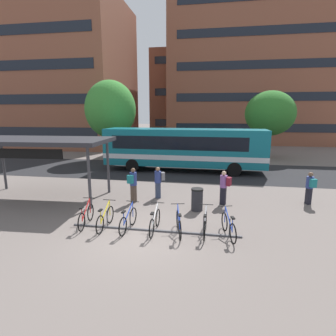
% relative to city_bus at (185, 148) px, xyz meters
% --- Properties ---
extents(ground, '(200.00, 200.00, 0.00)m').
position_rel_city_bus_xyz_m(ground, '(-0.50, -11.41, -1.78)').
color(ground, '#6B605B').
extents(bus_lane_asphalt, '(80.00, 7.20, 0.01)m').
position_rel_city_bus_xyz_m(bus_lane_asphalt, '(-0.50, 0.00, -1.77)').
color(bus_lane_asphalt, '#232326').
rests_on(bus_lane_asphalt, ground).
extents(city_bus, '(12.09, 2.90, 3.20)m').
position_rel_city_bus_xyz_m(city_bus, '(0.00, 0.00, 0.00)').
color(city_bus, '#0F6070').
rests_on(city_bus, ground).
extents(bike_rack, '(6.46, 0.12, 0.70)m').
position_rel_city_bus_xyz_m(bike_rack, '(-0.03, -10.92, -1.68)').
color(bike_rack, '#47474C').
rests_on(bike_rack, ground).
extents(parked_bicycle_red_0, '(0.52, 1.72, 0.99)m').
position_rel_city_bus_xyz_m(parked_bicycle_red_0, '(-2.78, -10.83, -1.39)').
color(parked_bicycle_red_0, black).
rests_on(parked_bicycle_red_0, ground).
extents(parked_bicycle_yellow_1, '(0.52, 1.72, 0.99)m').
position_rel_city_bus_xyz_m(parked_bicycle_yellow_1, '(-1.94, -10.95, -1.39)').
color(parked_bicycle_yellow_1, black).
rests_on(parked_bicycle_yellow_1, ground).
extents(parked_bicycle_blue_2, '(0.52, 1.72, 0.99)m').
position_rel_city_bus_xyz_m(parked_bicycle_blue_2, '(-1.01, -10.97, -1.39)').
color(parked_bicycle_blue_2, black).
rests_on(parked_bicycle_blue_2, ground).
extents(parked_bicycle_white_3, '(0.52, 1.72, 0.99)m').
position_rel_city_bus_xyz_m(parked_bicycle_white_3, '(0.01, -10.95, -1.39)').
color(parked_bicycle_white_3, black).
rests_on(parked_bicycle_white_3, ground).
extents(parked_bicycle_blue_4, '(0.56, 1.69, 0.99)m').
position_rel_city_bus_xyz_m(parked_bicycle_blue_4, '(0.91, -10.96, -1.39)').
color(parked_bicycle_blue_4, black).
rests_on(parked_bicycle_blue_4, ground).
extents(parked_bicycle_silver_5, '(0.52, 1.72, 0.99)m').
position_rel_city_bus_xyz_m(parked_bicycle_silver_5, '(1.87, -10.87, -1.39)').
color(parked_bicycle_silver_5, black).
rests_on(parked_bicycle_silver_5, ground).
extents(parked_bicycle_blue_6, '(0.60, 1.68, 0.99)m').
position_rel_city_bus_xyz_m(parked_bicycle_blue_6, '(2.70, -10.92, -1.39)').
color(parked_bicycle_blue_6, black).
rests_on(parked_bicycle_blue_6, ground).
extents(transit_shelter, '(7.19, 3.74, 3.10)m').
position_rel_city_bus_xyz_m(transit_shelter, '(-6.64, -7.86, 1.15)').
color(transit_shelter, '#38383D').
rests_on(transit_shelter, ground).
extents(commuter_teal_pack_0, '(0.42, 0.58, 1.59)m').
position_rel_city_bus_xyz_m(commuter_teal_pack_0, '(6.75, -6.70, -0.86)').
color(commuter_teal_pack_0, black).
rests_on(commuter_teal_pack_0, ground).
extents(commuter_grey_pack_1, '(0.60, 0.47, 1.65)m').
position_rel_city_bus_xyz_m(commuter_grey_pack_1, '(-0.65, -6.91, -0.83)').
color(commuter_grey_pack_1, '#2D3851').
rests_on(commuter_grey_pack_1, ground).
extents(commuter_teal_pack_2, '(0.45, 0.59, 1.75)m').
position_rel_city_bus_xyz_m(commuter_teal_pack_2, '(-1.74, -7.86, -0.76)').
color(commuter_teal_pack_2, '#47382D').
rests_on(commuter_teal_pack_2, ground).
extents(commuter_maroon_pack_3, '(0.60, 0.48, 1.67)m').
position_rel_city_bus_xyz_m(commuter_maroon_pack_3, '(2.66, -7.43, -0.81)').
color(commuter_maroon_pack_3, black).
rests_on(commuter_maroon_pack_3, ground).
extents(trash_bin, '(0.55, 0.55, 1.03)m').
position_rel_city_bus_xyz_m(trash_bin, '(1.43, -8.42, -1.26)').
color(trash_bin, '#232328').
rests_on(trash_bin, ground).
extents(street_tree_0, '(4.66, 4.66, 6.45)m').
position_rel_city_bus_xyz_m(street_tree_0, '(7.39, 7.17, 2.55)').
color(street_tree_0, brown).
rests_on(street_tree_0, ground).
extents(street_tree_1, '(4.65, 4.65, 7.33)m').
position_rel_city_bus_xyz_m(street_tree_1, '(-7.36, 4.08, 2.90)').
color(street_tree_1, brown).
rests_on(street_tree_1, ground).
extents(building_left_wing, '(16.76, 13.61, 18.45)m').
position_rel_city_bus_xyz_m(building_left_wing, '(-18.05, 15.14, 7.45)').
color(building_left_wing, brown).
rests_on(building_left_wing, ground).
extents(building_right_wing, '(24.00, 10.47, 20.16)m').
position_rel_city_bus_xyz_m(building_right_wing, '(7.55, 22.91, 8.30)').
color(building_right_wing, brown).
rests_on(building_right_wing, ground).
extents(building_centre_block, '(15.61, 11.68, 14.26)m').
position_rel_city_bus_xyz_m(building_centre_block, '(-0.28, 28.74, 5.36)').
color(building_centre_block, brown).
rests_on(building_centre_block, ground).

